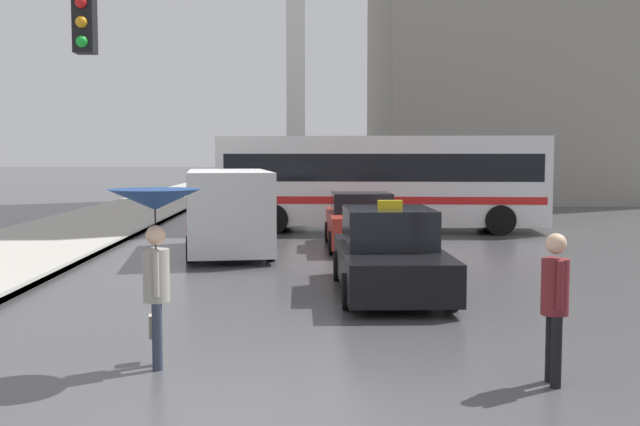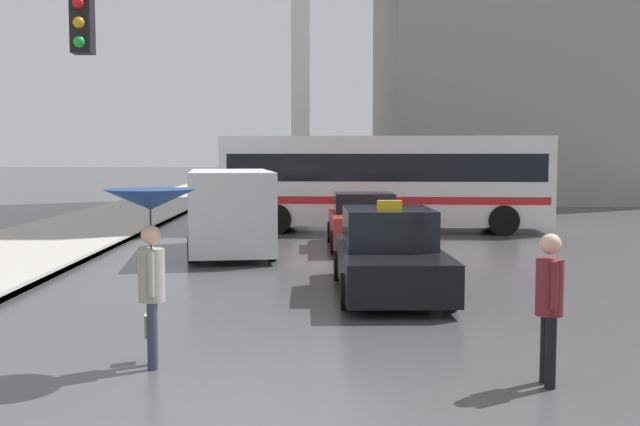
% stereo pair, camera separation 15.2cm
% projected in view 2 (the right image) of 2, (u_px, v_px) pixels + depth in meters
% --- Properties ---
extents(ground_plane, '(300.00, 300.00, 0.00)m').
position_uv_depth(ground_plane, '(279.00, 421.00, 7.12)').
color(ground_plane, '#424244').
extents(taxi, '(1.91, 4.64, 1.71)m').
position_uv_depth(taxi, '(389.00, 255.00, 13.74)').
color(taxi, black).
rests_on(taxi, ground_plane).
extents(sedan_red, '(1.91, 4.24, 1.50)m').
position_uv_depth(sedan_red, '(364.00, 222.00, 20.41)').
color(sedan_red, '#A52D23').
rests_on(sedan_red, ground_plane).
extents(ambulance_van, '(2.60, 5.23, 2.13)m').
position_uv_depth(ambulance_van, '(231.00, 207.00, 19.23)').
color(ambulance_van, silver).
rests_on(ambulance_van, ground_plane).
extents(city_bus, '(10.82, 3.49, 3.13)m').
position_uv_depth(city_bus, '(385.00, 179.00, 24.78)').
color(city_bus, silver).
rests_on(city_bus, ground_plane).
extents(pedestrian_with_umbrella, '(1.09, 1.09, 2.13)m').
position_uv_depth(pedestrian_with_umbrella, '(151.00, 223.00, 8.82)').
color(pedestrian_with_umbrella, '#2D3347').
rests_on(pedestrian_with_umbrella, ground_plane).
extents(pedestrian_man, '(0.32, 0.45, 1.68)m').
position_uv_depth(pedestrian_man, '(549.00, 297.00, 8.16)').
color(pedestrian_man, black).
rests_on(pedestrian_man, ground_plane).
extents(monument_cross, '(7.48, 0.90, 17.00)m').
position_uv_depth(monument_cross, '(300.00, 8.00, 36.27)').
color(monument_cross, white).
rests_on(monument_cross, ground_plane).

